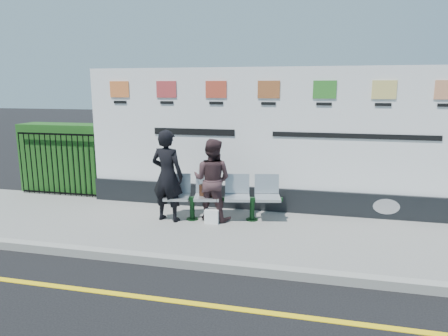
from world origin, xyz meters
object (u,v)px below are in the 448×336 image
woman_right (212,180)px  woman_left (167,176)px  bench (222,208)px  billboard (268,150)px

woman_right → woman_left: bearing=24.5°
bench → woman_left: 1.25m
woman_left → woman_right: size_ratio=1.11×
billboard → woman_left: (-1.81, -1.16, -0.40)m
billboard → bench: billboard is taller
billboard → woman_left: 2.19m
woman_left → billboard: bearing=-138.5°
billboard → bench: 1.59m
billboard → woman_right: bearing=-137.2°
billboard → bench: size_ratio=3.51×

